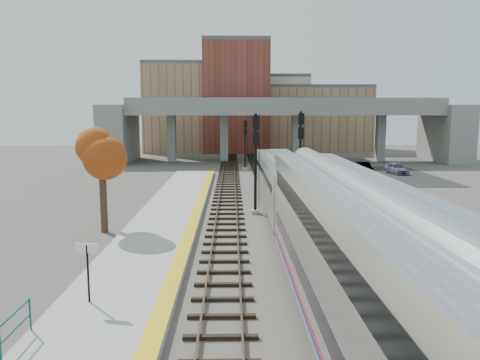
# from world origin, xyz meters

# --- Properties ---
(ground) EXTENTS (160.00, 160.00, 0.00)m
(ground) POSITION_xyz_m (0.00, 0.00, 0.00)
(ground) COLOR #47423D
(ground) RESTS_ON ground
(platform) EXTENTS (4.50, 60.00, 0.35)m
(platform) POSITION_xyz_m (-7.25, 0.00, 0.17)
(platform) COLOR #9E9E99
(platform) RESTS_ON ground
(yellow_strip) EXTENTS (0.70, 60.00, 0.01)m
(yellow_strip) POSITION_xyz_m (-5.35, 0.00, 0.35)
(yellow_strip) COLOR yellow
(yellow_strip) RESTS_ON platform
(tracks) EXTENTS (10.70, 95.00, 0.25)m
(tracks) POSITION_xyz_m (0.93, 12.50, 0.08)
(tracks) COLOR black
(tracks) RESTS_ON ground
(overpass) EXTENTS (54.00, 12.00, 9.50)m
(overpass) POSITION_xyz_m (4.92, 45.00, 5.81)
(overpass) COLOR slate
(overpass) RESTS_ON ground
(buildings_far) EXTENTS (43.00, 21.00, 20.60)m
(buildings_far) POSITION_xyz_m (1.26, 66.57, 7.88)
(buildings_far) COLOR #9C775A
(buildings_far) RESTS_ON ground
(parking_lot) EXTENTS (14.00, 18.00, 0.04)m
(parking_lot) POSITION_xyz_m (14.00, 28.00, 0.02)
(parking_lot) COLOR black
(parking_lot) RESTS_ON ground
(locomotive) EXTENTS (3.02, 19.05, 4.10)m
(locomotive) POSITION_xyz_m (1.00, 8.18, 2.28)
(locomotive) COLOR #A8AAB2
(locomotive) RESTS_ON ground
(coach) EXTENTS (3.03, 25.00, 5.00)m
(coach) POSITION_xyz_m (1.00, -14.43, 2.80)
(coach) COLOR #A8AAB2
(coach) RESTS_ON ground
(signal_mast_near) EXTENTS (0.60, 0.64, 7.33)m
(signal_mast_near) POSITION_xyz_m (-1.10, 7.11, 3.69)
(signal_mast_near) COLOR #9E9E99
(signal_mast_near) RESTS_ON ground
(signal_mast_mid) EXTENTS (0.60, 0.64, 7.51)m
(signal_mast_mid) POSITION_xyz_m (3.00, 12.99, 3.81)
(signal_mast_mid) COLOR #9E9E99
(signal_mast_mid) RESTS_ON ground
(signal_mast_far) EXTENTS (0.60, 0.64, 6.51)m
(signal_mast_far) POSITION_xyz_m (-1.10, 33.96, 3.13)
(signal_mast_far) COLOR #9E9E99
(signal_mast_far) RESTS_ON ground
(station_sign) EXTENTS (0.90, 0.20, 2.27)m
(station_sign) POSITION_xyz_m (-8.18, -9.73, 1.98)
(station_sign) COLOR black
(station_sign) RESTS_ON platform
(tree) EXTENTS (3.60, 3.60, 7.05)m
(tree) POSITION_xyz_m (-10.78, 2.06, 5.23)
(tree) COLOR #382619
(tree) RESTS_ON ground
(car_a) EXTENTS (2.17, 3.49, 1.11)m
(car_a) POSITION_xyz_m (11.22, 22.92, 0.59)
(car_a) COLOR #99999E
(car_a) RESTS_ON parking_lot
(car_b) EXTENTS (1.45, 4.04, 1.33)m
(car_b) POSITION_xyz_m (13.29, 29.90, 0.70)
(car_b) COLOR #99999E
(car_b) RESTS_ON parking_lot
(car_c) EXTENTS (2.09, 4.30, 1.20)m
(car_c) POSITION_xyz_m (17.20, 29.55, 0.64)
(car_c) COLOR #99999E
(car_c) RESTS_ON parking_lot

